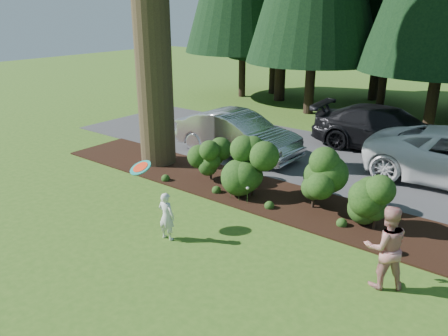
{
  "coord_description": "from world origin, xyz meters",
  "views": [
    {
      "loc": [
        6.4,
        -6.97,
        5.31
      ],
      "look_at": [
        -0.23,
        1.61,
        1.3
      ],
      "focal_mm": 35.0,
      "sensor_mm": 36.0,
      "label": 1
    }
  ],
  "objects_px": {
    "child": "(167,216)",
    "car_dark_suv": "(388,130)",
    "adult": "(386,247)",
    "frisbee": "(140,168)",
    "car_silver_wagon": "(237,134)"
  },
  "relations": [
    {
      "from": "frisbee",
      "to": "adult",
      "type": "bearing_deg",
      "value": 11.91
    },
    {
      "from": "child",
      "to": "adult",
      "type": "distance_m",
      "value": 4.94
    },
    {
      "from": "car_silver_wagon",
      "to": "child",
      "type": "relative_size",
      "value": 4.07
    },
    {
      "from": "car_silver_wagon",
      "to": "car_dark_suv",
      "type": "relative_size",
      "value": 0.86
    },
    {
      "from": "car_silver_wagon",
      "to": "adult",
      "type": "xyz_separation_m",
      "value": [
        7.18,
        -4.89,
        0.03
      ]
    },
    {
      "from": "child",
      "to": "adult",
      "type": "bearing_deg",
      "value": -170.06
    },
    {
      "from": "car_dark_suv",
      "to": "adult",
      "type": "xyz_separation_m",
      "value": [
        2.9,
        -8.9,
        0.01
      ]
    },
    {
      "from": "car_dark_suv",
      "to": "adult",
      "type": "relative_size",
      "value": 3.27
    },
    {
      "from": "car_silver_wagon",
      "to": "car_dark_suv",
      "type": "xyz_separation_m",
      "value": [
        4.28,
        4.0,
        0.02
      ]
    },
    {
      "from": "car_silver_wagon",
      "to": "child",
      "type": "bearing_deg",
      "value": -157.35
    },
    {
      "from": "car_dark_suv",
      "to": "frisbee",
      "type": "bearing_deg",
      "value": 160.06
    },
    {
      "from": "car_silver_wagon",
      "to": "car_dark_suv",
      "type": "bearing_deg",
      "value": -45.59
    },
    {
      "from": "car_silver_wagon",
      "to": "frisbee",
      "type": "distance_m",
      "value": 6.32
    },
    {
      "from": "frisbee",
      "to": "child",
      "type": "bearing_deg",
      "value": -5.78
    },
    {
      "from": "child",
      "to": "car_dark_suv",
      "type": "bearing_deg",
      "value": -105.61
    }
  ]
}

